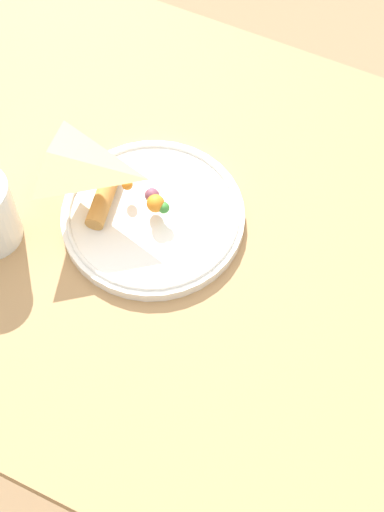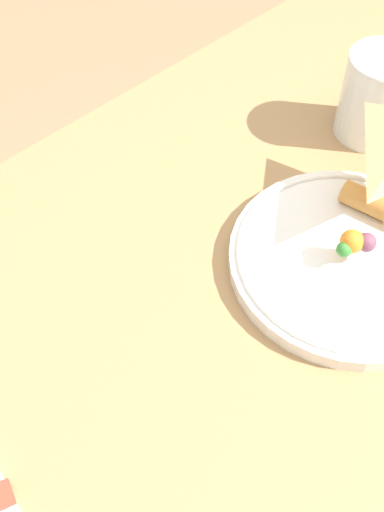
% 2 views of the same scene
% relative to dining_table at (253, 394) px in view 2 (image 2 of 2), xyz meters
% --- Properties ---
extents(dining_table, '(1.10, 0.72, 0.71)m').
position_rel_dining_table_xyz_m(dining_table, '(0.00, 0.00, 0.00)').
color(dining_table, '#A87F51').
rests_on(dining_table, ground_plane).
extents(plate_pizza, '(0.23, 0.23, 0.05)m').
position_rel_dining_table_xyz_m(plate_pizza, '(-0.13, 0.00, 0.12)').
color(plate_pizza, white).
rests_on(plate_pizza, dining_table).
extents(milk_glass, '(0.08, 0.08, 0.10)m').
position_rel_dining_table_xyz_m(milk_glass, '(-0.30, -0.11, 0.16)').
color(milk_glass, white).
rests_on(milk_glass, dining_table).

